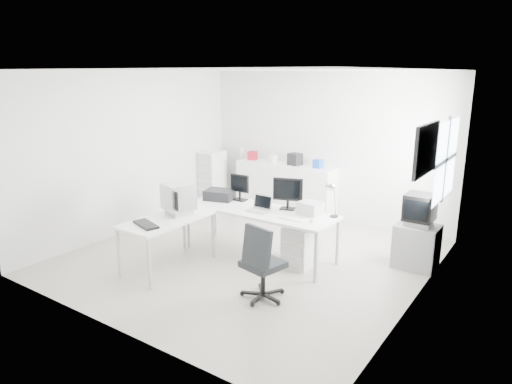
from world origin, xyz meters
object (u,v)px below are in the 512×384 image
Objects in this scene: office_chair at (263,261)px; lcd_monitor_small at (240,188)px; lcd_monitor_large at (288,194)px; main_desk at (259,233)px; laser_printer at (310,208)px; inkjet_printer at (220,195)px; filing_cabinet at (212,179)px; sideboard at (286,189)px; side_desk at (168,243)px; tv_cabinet at (416,246)px; drawer_pedestal at (301,246)px; laptop at (258,204)px; crt_tv at (420,210)px; crt_monitor at (179,197)px.

lcd_monitor_small is at bearing 147.85° from office_chair.
lcd_monitor_small is 0.90m from lcd_monitor_large.
laser_printer is at bearing 16.35° from main_desk.
filing_cabinet is at bearing 117.01° from inkjet_printer.
sideboard is (-0.77, 2.08, 0.14)m from main_desk.
lcd_monitor_small is 1.30× the size of laser_printer.
side_desk is 1.28m from inkjet_printer.
inkjet_printer is at bearing -164.52° from tv_cabinet.
office_chair is (1.67, -0.02, 0.13)m from side_desk.
drawer_pedestal is at bearing -100.25° from laser_printer.
office_chair is at bearing -52.16° from inkjet_printer.
filing_cabinet is at bearing -167.81° from sideboard.
lcd_monitor_large is 0.48m from laptop.
laptop is at bearing -153.76° from crt_tv.
main_desk is 2.95m from filing_cabinet.
inkjet_printer is 1.25× the size of laptop.
crt_monitor is at bearing -155.73° from lcd_monitor_large.
laptop is (0.90, -0.20, 0.04)m from inkjet_printer.
crt_monitor is (-0.90, -0.75, 0.13)m from laptop.
drawer_pedestal is 0.93× the size of tv_cabinet.
laser_printer is 0.65× the size of crt_tv.
inkjet_printer is 0.91× the size of crt_tv.
tv_cabinet is (1.38, 0.70, -0.52)m from laser_printer.
laser_printer is at bearing 27.33° from laptop.
filing_cabinet is (-3.07, 1.69, 0.29)m from drawer_pedestal.
drawer_pedestal is at bearing -47.99° from lcd_monitor_large.
side_desk is 2.78× the size of crt_monitor.
inkjet_printer is at bearing -92.20° from sideboard.
inkjet_printer is at bearing -169.58° from laser_printer.
laser_printer reaches higher than side_desk.
crt_tv is at bearing 2.53° from lcd_monitor_large.
main_desk is 3.72× the size of tv_cabinet.
crt_monitor reaches higher than laser_printer.
inkjet_printer reaches higher than tv_cabinet.
laptop is 2.32m from crt_tv.
filing_cabinet reaches higher than sideboard.
filing_cabinet is (-2.72, 1.49, -0.40)m from lcd_monitor_large.
crt_tv reaches higher than office_chair.
crt_monitor is 1.01× the size of crt_tv.
main_desk is 2.04× the size of filing_cabinet.
crt_monitor is at bearing -149.21° from crt_tv.
lcd_monitor_large is at bearing 52.16° from laptop.
crt_monitor is (-1.20, -1.10, 0.02)m from lcd_monitor_large.
drawer_pedestal is 1.64m from inkjet_printer.
crt_tv is (1.78, 0.67, -0.12)m from lcd_monitor_large.
crt_monitor is 1.76m from office_chair.
drawer_pedestal is 0.59× the size of office_chair.
laptop is (-0.30, -0.35, -0.12)m from lcd_monitor_large.
filing_cabinet is (-4.50, 0.81, -0.28)m from crt_tv.
laser_printer is at bearing -152.92° from tv_cabinet.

